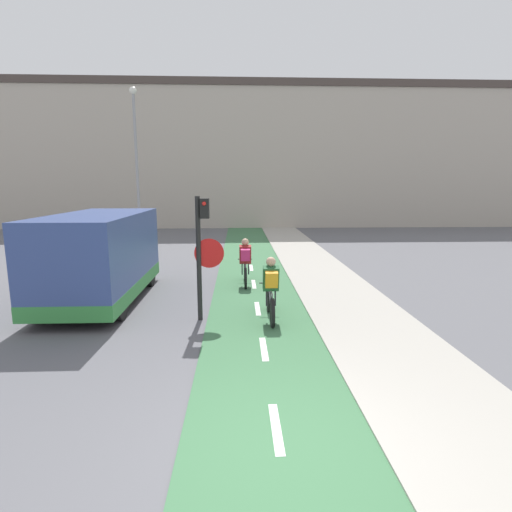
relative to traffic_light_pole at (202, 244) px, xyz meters
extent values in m
plane|color=#5B5B60|center=(1.28, -4.79, -1.77)|extent=(120.00, 120.00, 0.00)
cube|color=#3D7047|center=(1.28, -4.79, -1.76)|extent=(2.40, 60.00, 0.02)
cube|color=white|center=(1.28, -4.29, -1.75)|extent=(0.12, 1.10, 0.00)
cube|color=white|center=(1.28, -1.79, -1.75)|extent=(0.12, 1.10, 0.00)
cube|color=white|center=(1.28, 0.71, -1.75)|extent=(0.12, 1.10, 0.00)
cube|color=white|center=(1.28, 3.21, -1.75)|extent=(0.12, 1.10, 0.00)
cube|color=white|center=(1.28, 5.71, -1.75)|extent=(0.12, 1.10, 0.00)
cube|color=#A8A399|center=(3.68, -4.79, -1.75)|extent=(2.40, 60.00, 0.05)
cube|color=#B2A899|center=(1.28, 22.22, 3.10)|extent=(60.00, 5.00, 9.74)
cube|color=#473D38|center=(1.28, 22.22, 8.22)|extent=(60.00, 5.20, 0.50)
cylinder|color=black|center=(-0.09, 0.00, -0.35)|extent=(0.11, 0.11, 2.84)
cube|color=black|center=(0.07, 0.00, 0.80)|extent=(0.20, 0.20, 0.44)
sphere|color=red|center=(0.07, -0.11, 0.91)|extent=(0.09, 0.09, 0.09)
cone|color=red|center=(0.15, 0.00, -0.21)|extent=(0.67, 0.01, 0.67)
cone|color=silver|center=(0.15, 0.00, -0.21)|extent=(0.60, 0.02, 0.60)
cylinder|color=gray|center=(-4.31, 12.02, 1.99)|extent=(0.14, 0.14, 7.53)
sphere|color=silver|center=(-4.31, 12.02, 5.86)|extent=(0.36, 0.36, 0.36)
cylinder|color=black|center=(1.54, -0.56, -1.45)|extent=(0.07, 0.64, 0.64)
cylinder|color=black|center=(1.54, 0.53, -1.45)|extent=(0.07, 0.64, 0.64)
cylinder|color=slate|center=(1.54, 0.19, -1.28)|extent=(0.04, 0.69, 0.40)
cylinder|color=slate|center=(1.54, -0.32, -1.26)|extent=(0.04, 0.36, 0.43)
cylinder|color=slate|center=(1.54, 0.02, -1.08)|extent=(0.04, 1.01, 0.07)
cylinder|color=slate|center=(1.54, -0.36, -1.46)|extent=(0.04, 0.42, 0.05)
cylinder|color=black|center=(1.54, 0.53, -1.05)|extent=(0.46, 0.03, 0.03)
cube|color=#235B33|center=(1.54, -0.10, -0.78)|extent=(0.36, 0.31, 0.59)
sphere|color=tan|center=(1.54, -0.06, -0.40)|extent=(0.22, 0.22, 0.22)
cylinder|color=#232328|center=(1.44, -0.13, -1.21)|extent=(0.04, 0.07, 0.41)
cylinder|color=#232328|center=(1.64, -0.13, -1.21)|extent=(0.04, 0.07, 0.41)
cube|color=orange|center=(1.54, -0.28, -0.76)|extent=(0.28, 0.23, 0.39)
cylinder|color=black|center=(1.01, 2.74, -1.46)|extent=(0.07, 0.63, 0.63)
cylinder|color=black|center=(1.01, 3.79, -1.46)|extent=(0.07, 0.63, 0.63)
cylinder|color=slate|center=(1.01, 3.47, -1.29)|extent=(0.04, 0.67, 0.39)
cylinder|color=slate|center=(1.01, 2.98, -1.28)|extent=(0.04, 0.35, 0.42)
cylinder|color=slate|center=(1.01, 3.31, -1.09)|extent=(0.04, 0.97, 0.07)
cylinder|color=slate|center=(1.01, 2.94, -1.46)|extent=(0.04, 0.40, 0.05)
cylinder|color=black|center=(1.01, 3.79, -1.06)|extent=(0.46, 0.03, 0.03)
cube|color=maroon|center=(1.01, 3.19, -0.80)|extent=(0.36, 0.31, 0.59)
sphere|color=tan|center=(1.01, 3.23, -0.42)|extent=(0.22, 0.22, 0.22)
cylinder|color=#232328|center=(0.91, 3.15, -1.23)|extent=(0.04, 0.07, 0.40)
cylinder|color=#232328|center=(1.11, 3.15, -1.23)|extent=(0.04, 0.07, 0.40)
cube|color=#DB286B|center=(1.01, 3.01, -0.78)|extent=(0.28, 0.23, 0.39)
cube|color=#334784|center=(-2.84, 1.64, -0.48)|extent=(2.04, 4.91, 2.10)
cube|color=#33843D|center=(-2.84, 1.64, -1.35)|extent=(2.05, 4.92, 0.36)
cube|color=black|center=(-2.84, 4.07, -0.11)|extent=(1.84, 0.04, 0.70)
cylinder|color=black|center=(-3.76, 3.23, -1.42)|extent=(0.18, 0.70, 0.70)
cylinder|color=black|center=(-1.92, 3.23, -1.42)|extent=(0.18, 0.70, 0.70)
cylinder|color=black|center=(-3.76, 0.04, -1.42)|extent=(0.18, 0.70, 0.70)
cylinder|color=black|center=(-1.92, 0.04, -1.42)|extent=(0.18, 0.70, 0.70)
camera|label=1|loc=(0.82, -8.90, 1.32)|focal=28.00mm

